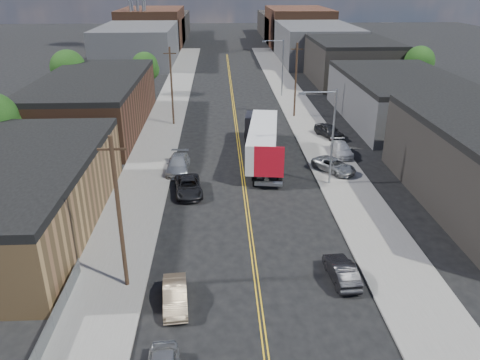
{
  "coord_description": "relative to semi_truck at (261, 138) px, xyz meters",
  "views": [
    {
      "loc": [
        -2.2,
        -14.71,
        18.01
      ],
      "look_at": [
        -0.58,
        20.72,
        2.5
      ],
      "focal_mm": 35.0,
      "sensor_mm": 36.0,
      "label": 1
    }
  ],
  "objects": [
    {
      "name": "ground",
      "position": [
        -2.19,
        28.0,
        -2.36
      ],
      "size": [
        260.0,
        260.0,
        0.0
      ],
      "primitive_type": "plane",
      "color": "black",
      "rests_on": "ground"
    },
    {
      "name": "centerline",
      "position": [
        -2.19,
        13.0,
        -2.36
      ],
      "size": [
        0.32,
        120.0,
        0.01
      ],
      "primitive_type": "cube",
      "color": "gold",
      "rests_on": "ground"
    },
    {
      "name": "sidewalk_left",
      "position": [
        -11.69,
        13.0,
        -2.29
      ],
      "size": [
        5.0,
        140.0,
        0.15
      ],
      "primitive_type": "cube",
      "color": "slate",
      "rests_on": "ground"
    },
    {
      "name": "sidewalk_right",
      "position": [
        7.31,
        13.0,
        -2.29
      ],
      "size": [
        5.0,
        140.0,
        0.15
      ],
      "primitive_type": "cube",
      "color": "slate",
      "rests_on": "ground"
    },
    {
      "name": "warehouse_tan",
      "position": [
        -20.19,
        -14.0,
        0.44
      ],
      "size": [
        12.0,
        22.0,
        5.6
      ],
      "color": "olive",
      "rests_on": "ground"
    },
    {
      "name": "warehouse_brown",
      "position": [
        -20.19,
        12.0,
        0.94
      ],
      "size": [
        12.0,
        26.0,
        6.6
      ],
      "color": "#462A1C",
      "rests_on": "ground"
    },
    {
      "name": "industrial_right_b",
      "position": [
        19.81,
        14.0,
        0.69
      ],
      "size": [
        14.0,
        24.0,
        6.1
      ],
      "color": "#38383B",
      "rests_on": "ground"
    },
    {
      "name": "industrial_right_c",
      "position": [
        19.81,
        40.0,
        1.44
      ],
      "size": [
        14.0,
        22.0,
        7.6
      ],
      "color": "black",
      "rests_on": "ground"
    },
    {
      "name": "skyline_left_a",
      "position": [
        -22.19,
        63.0,
        1.64
      ],
      "size": [
        16.0,
        30.0,
        8.0
      ],
      "primitive_type": "cube",
      "color": "#38383B",
      "rests_on": "ground"
    },
    {
      "name": "skyline_right_a",
      "position": [
        17.81,
        63.0,
        1.64
      ],
      "size": [
        16.0,
        30.0,
        8.0
      ],
      "primitive_type": "cube",
      "color": "#38383B",
      "rests_on": "ground"
    },
    {
      "name": "skyline_left_b",
      "position": [
        -22.19,
        88.0,
        2.64
      ],
      "size": [
        16.0,
        26.0,
        10.0
      ],
      "primitive_type": "cube",
      "color": "#462A1C",
      "rests_on": "ground"
    },
    {
      "name": "skyline_right_b",
      "position": [
        17.81,
        88.0,
        2.64
      ],
      "size": [
        16.0,
        26.0,
        10.0
      ],
      "primitive_type": "cube",
      "color": "#462A1C",
      "rests_on": "ground"
    },
    {
      "name": "skyline_left_c",
      "position": [
        -22.19,
        108.0,
        1.14
      ],
      "size": [
        16.0,
        40.0,
        7.0
      ],
      "primitive_type": "cube",
      "color": "black",
      "rests_on": "ground"
    },
    {
      "name": "skyline_right_c",
      "position": [
        17.81,
        108.0,
        1.14
      ],
      "size": [
        16.0,
        40.0,
        7.0
      ],
      "primitive_type": "cube",
      "color": "black",
      "rests_on": "ground"
    },
    {
      "name": "streetlight_near",
      "position": [
        5.4,
        -7.0,
        2.96
      ],
      "size": [
        3.39,
        0.25,
        9.0
      ],
      "color": "gray",
      "rests_on": "ground"
    },
    {
      "name": "streetlight_far",
      "position": [
        5.4,
        28.0,
        2.96
      ],
      "size": [
        3.39,
        0.25,
        9.0
      ],
      "color": "gray",
      "rests_on": "ground"
    },
    {
      "name": "utility_pole_left_near",
      "position": [
        -10.39,
        -22.0,
        2.77
      ],
      "size": [
        1.6,
        0.26,
        10.0
      ],
      "color": "black",
      "rests_on": "ground"
    },
    {
      "name": "utility_pole_left_far",
      "position": [
        -10.39,
        13.0,
        2.77
      ],
      "size": [
        1.6,
        0.26,
        10.0
      ],
      "color": "black",
      "rests_on": "ground"
    },
    {
      "name": "utility_pole_right",
      "position": [
        6.01,
        16.0,
        2.77
      ],
      "size": [
        1.6,
        0.26,
        10.0
      ],
      "color": "black",
      "rests_on": "ground"
    },
    {
      "name": "chainlink_fence",
      "position": [
        -13.69,
        -28.5,
        -1.71
      ],
      "size": [
        0.05,
        16.0,
        1.22
      ],
      "color": "slate",
      "rests_on": "ground"
    },
    {
      "name": "tree_left_mid",
      "position": [
        -26.13,
        23.0,
        3.12
      ],
      "size": [
        5.1,
        5.04,
        8.37
      ],
      "color": "black",
      "rests_on": "ground"
    },
    {
      "name": "tree_left_far",
      "position": [
        -16.13,
        30.0,
        2.2
      ],
      "size": [
        4.35,
        4.2,
        6.97
      ],
      "color": "black",
      "rests_on": "ground"
    },
    {
      "name": "tree_right_far",
      "position": [
        27.87,
        28.0,
        2.81
      ],
      "size": [
        4.85,
        4.76,
        7.91
      ],
      "color": "black",
      "rests_on": "ground"
    },
    {
      "name": "semi_truck",
      "position": [
        0.0,
        0.0,
        0.0
      ],
      "size": [
        4.3,
        16.15,
        4.15
      ],
      "rotation": [
        0.0,
        0.0,
        -0.13
      ],
      "color": "silver",
      "rests_on": "ground"
    },
    {
      "name": "car_left_b",
      "position": [
        -7.2,
        -24.0,
        -1.71
      ],
      "size": [
        1.77,
        4.11,
        1.32
      ],
      "primitive_type": "imported",
      "rotation": [
        0.0,
        0.0,
        0.1
      ],
      "color": "#836F56",
      "rests_on": "ground"
    },
    {
      "name": "car_left_c",
      "position": [
        -7.28,
        -8.39,
        -1.67
      ],
      "size": [
        2.94,
        5.27,
        1.39
      ],
      "primitive_type": "imported",
      "rotation": [
        0.0,
        0.0,
        0.13
      ],
      "color": "black",
      "rests_on": "ground"
    },
    {
      "name": "car_left_d",
      "position": [
        -8.59,
        -3.1,
        -1.6
      ],
      "size": [
        2.28,
        5.3,
        1.52
      ],
      "primitive_type": "imported",
      "rotation": [
        0.0,
        0.0,
        -0.03
      ],
      "color": "#A4A7A9",
      "rests_on": "ground"
    },
    {
      "name": "car_right_oncoming",
      "position": [
        3.26,
        -21.94,
        -1.69
      ],
      "size": [
        1.72,
        4.17,
        1.34
      ],
      "primitive_type": "imported",
      "rotation": [
        0.0,
        0.0,
        3.22
      ],
      "color": "black",
      "rests_on": "ground"
    },
    {
      "name": "car_right_lot_a",
      "position": [
        6.89,
        -4.21,
        -1.56
      ],
      "size": [
        4.44,
        5.12,
        1.31
      ],
      "primitive_type": "imported",
      "rotation": [
        0.0,
        0.0,
        0.59
      ],
      "color": "gray",
      "rests_on": "sidewalk_right"
    },
    {
      "name": "car_right_lot_b",
      "position": [
        8.81,
        0.46,
        -1.56
      ],
      "size": [
        1.85,
        4.52,
        1.31
      ],
      "primitive_type": "imported",
      "rotation": [
        0.0,
        0.0,
        -0.0
      ],
      "color": "silver",
      "rests_on": "sidewalk_right"
    },
    {
      "name": "car_right_lot_c",
      "position": [
        8.81,
        6.75,
        -1.46
      ],
      "size": [
        3.37,
        4.79,
        1.51
      ],
      "primitive_type": "imported",
      "rotation": [
        0.0,
        0.0,
        0.4
      ],
      "color": "black",
      "rests_on": "sidewalk_right"
    }
  ]
}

